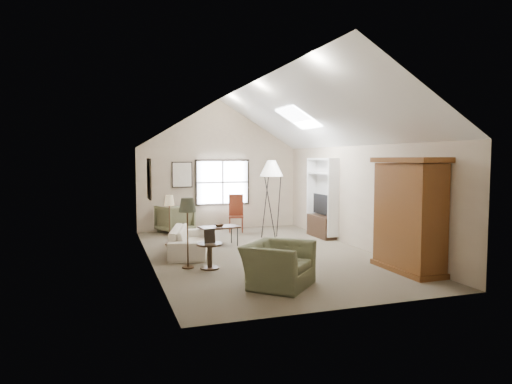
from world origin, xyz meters
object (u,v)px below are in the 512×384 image
object	(u,v)px
coffee_table	(219,236)
armchair_far	(175,219)
armoire	(409,215)
sofa	(190,240)
armchair_near	(278,265)
side_chair	(236,213)
side_table	(210,256)

from	to	relation	value
coffee_table	armchair_far	bearing A→B (deg)	106.94
armoire	armchair_far	world-z (taller)	armoire
sofa	armchair_far	xyz separation A→B (m)	(0.11, 3.10, 0.11)
armchair_near	side_chair	size ratio (longest dim) A/B	1.03
armchair_near	side_chair	bearing A→B (deg)	35.10
armchair_far	armchair_near	bearing A→B (deg)	72.92
armchair_near	side_table	xyz separation A→B (m)	(-0.84, 1.58, -0.11)
armchair_far	coffee_table	distance (m)	2.56
armoire	sofa	xyz separation A→B (m)	(-3.72, 3.00, -0.80)
armchair_far	coffee_table	bearing A→B (deg)	82.32
armchair_near	side_table	size ratio (longest dim) A/B	2.22
coffee_table	side_chair	size ratio (longest dim) A/B	0.87
armoire	side_table	distance (m)	3.97
sofa	armchair_far	bearing A→B (deg)	12.60
sofa	armchair_far	distance (m)	3.10
armoire	side_table	world-z (taller)	armoire
sofa	side_table	bearing A→B (deg)	-161.78
armchair_far	side_chair	size ratio (longest dim) A/B	0.82
armoire	side_chair	bearing A→B (deg)	108.31
armoire	armchair_near	world-z (taller)	armoire
armoire	side_chair	world-z (taller)	armoire
armchair_far	sofa	bearing A→B (deg)	63.34
armchair_near	side_chair	xyz separation A→B (m)	(0.92, 5.80, 0.18)
side_chair	sofa	bearing A→B (deg)	-109.63
armchair_far	coffee_table	world-z (taller)	armchair_far
side_table	sofa	bearing A→B (deg)	93.58
armoire	sofa	bearing A→B (deg)	141.10
armchair_far	armoire	bearing A→B (deg)	96.00
sofa	coffee_table	size ratio (longest dim) A/B	2.13
sofa	armchair_near	bearing A→B (deg)	-148.86
armchair_near	sofa	bearing A→B (deg)	60.60
armchair_near	coffee_table	world-z (taller)	armchair_near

